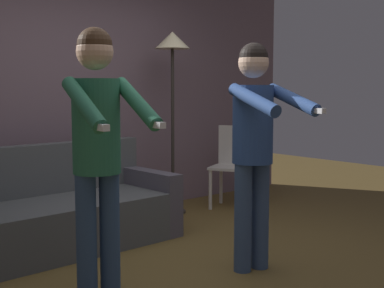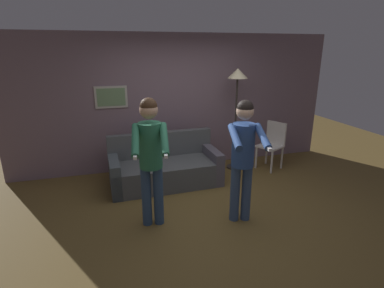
{
  "view_description": "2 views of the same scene",
  "coord_description": "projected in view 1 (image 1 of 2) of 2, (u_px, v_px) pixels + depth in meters",
  "views": [
    {
      "loc": [
        -2.56,
        -2.98,
        1.37
      ],
      "look_at": [
        -0.21,
        -0.27,
        0.99
      ],
      "focal_mm": 50.0,
      "sensor_mm": 36.0,
      "label": 1
    },
    {
      "loc": [
        -1.32,
        -3.7,
        2.3
      ],
      "look_at": [
        -0.28,
        -0.07,
        1.1
      ],
      "focal_mm": 28.0,
      "sensor_mm": 36.0,
      "label": 2
    }
  ],
  "objects": [
    {
      "name": "person_standing_right",
      "position": [
        254.0,
        134.0,
        3.92
      ],
      "size": [
        0.52,
        0.74,
        1.7
      ],
      "color": "#384F77",
      "rests_on": "ground_plane"
    },
    {
      "name": "ground_plane",
      "position": [
        190.0,
        269.0,
        4.05
      ],
      "size": [
        12.0,
        12.0,
        0.0
      ],
      "primitive_type": "plane",
      "color": "brown"
    },
    {
      "name": "person_standing_left",
      "position": [
        98.0,
        138.0,
        3.32
      ],
      "size": [
        0.49,
        0.71,
        1.74
      ],
      "color": "navy",
      "rests_on": "ground_plane"
    },
    {
      "name": "couch",
      "position": [
        65.0,
        215.0,
        4.62
      ],
      "size": [
        1.93,
        0.91,
        0.87
      ],
      "color": "#4E5153",
      "rests_on": "ground_plane"
    },
    {
      "name": "torchiere_lamp",
      "position": [
        172.0,
        58.0,
        5.71
      ],
      "size": [
        0.38,
        0.38,
        1.96
      ],
      "color": "#332D28",
      "rests_on": "ground_plane"
    },
    {
      "name": "dining_chair_distant",
      "position": [
        233.0,
        161.0,
        6.16
      ],
      "size": [
        0.56,
        0.56,
        0.93
      ],
      "color": "silver",
      "rests_on": "ground_plane"
    },
    {
      "name": "back_wall_assembly",
      "position": [
        62.0,
        95.0,
        5.4
      ],
      "size": [
        6.4,
        0.09,
        2.6
      ],
      "color": "slate",
      "rests_on": "ground_plane"
    }
  ]
}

